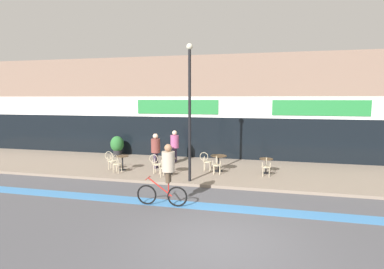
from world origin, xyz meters
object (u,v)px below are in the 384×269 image
at_px(bistro_table_3, 266,163).
at_px(planter_pot, 117,145).
at_px(lamp_post, 190,104).
at_px(cafe_chair_2_near, 217,164).
at_px(cafe_chair_1_near, 164,166).
at_px(cafe_chair_0_side, 111,159).
at_px(bistro_table_2, 219,160).
at_px(bistro_table_0, 122,160).
at_px(cafe_chair_1_side, 156,163).
at_px(cafe_chair_2_side, 206,160).
at_px(cyclist_0, 167,171).
at_px(pedestrian_far_end, 175,143).
at_px(cafe_chair_3_near, 266,165).
at_px(cafe_chair_0_near, 116,162).
at_px(bistro_table_1, 168,163).
at_px(pedestrian_near_end, 156,148).

relative_size(bistro_table_3, planter_pot, 0.58).
bearing_deg(lamp_post, cafe_chair_2_near, 54.54).
xyz_separation_m(bistro_table_3, cafe_chair_1_near, (-4.44, -1.80, 0.02)).
bearing_deg(cafe_chair_0_side, bistro_table_3, 2.32).
relative_size(bistro_table_3, cafe_chair_2_near, 0.78).
relative_size(bistro_table_2, cafe_chair_2_near, 0.87).
bearing_deg(bistro_table_3, cafe_chair_1_near, -157.94).
distance_m(cafe_chair_1_near, planter_pot, 5.99).
xyz_separation_m(bistro_table_0, cafe_chair_1_side, (1.81, -0.24, 0.02)).
height_order(cafe_chair_1_side, cafe_chair_2_near, same).
distance_m(cafe_chair_2_side, cyclist_0, 4.78).
bearing_deg(cafe_chair_2_near, pedestrian_far_end, 49.04).
bearing_deg(bistro_table_2, cafe_chair_3_near, -13.02).
bearing_deg(cafe_chair_1_near, cafe_chair_2_near, -56.68).
bearing_deg(bistro_table_3, cafe_chair_0_near, -167.16).
distance_m(cyclist_0, pedestrian_far_end, 6.43).
relative_size(cafe_chair_1_side, cafe_chair_2_side, 1.00).
height_order(bistro_table_1, cafe_chair_1_side, cafe_chair_1_side).
relative_size(cafe_chair_3_near, cyclist_0, 0.42).
bearing_deg(lamp_post, bistro_table_0, 162.69).
relative_size(cafe_chair_0_near, lamp_post, 0.16).
xyz_separation_m(planter_pot, lamp_post, (5.61, -4.39, 2.61)).
relative_size(cafe_chair_1_side, lamp_post, 0.16).
relative_size(planter_pot, cyclist_0, 0.57).
height_order(cafe_chair_0_side, cyclist_0, cyclist_0).
distance_m(bistro_table_2, cafe_chair_0_near, 4.87).
bearing_deg(pedestrian_far_end, bistro_table_3, 177.55).
bearing_deg(bistro_table_0, bistro_table_3, 7.82).
distance_m(cyclist_0, pedestrian_near_end, 5.09).
bearing_deg(pedestrian_far_end, pedestrian_near_end, 85.54).
bearing_deg(cafe_chair_2_near, cyclist_0, 162.88).
distance_m(cafe_chair_0_near, cafe_chair_2_side, 4.28).
bearing_deg(pedestrian_far_end, cafe_chair_0_near, 69.90).
bearing_deg(cafe_chair_2_side, cafe_chair_0_side, -172.41).
height_order(cafe_chair_1_near, pedestrian_far_end, pedestrian_far_end).
relative_size(bistro_table_0, pedestrian_far_end, 0.40).
bearing_deg(bistro_table_1, planter_pot, 141.49).
distance_m(bistro_table_1, cafe_chair_1_side, 0.63).
xyz_separation_m(lamp_post, pedestrian_far_end, (-1.69, 3.50, -2.23)).
distance_m(bistro_table_2, cafe_chair_1_side, 3.02).
bearing_deg(pedestrian_near_end, bistro_table_0, -147.73).
xyz_separation_m(planter_pot, pedestrian_near_end, (3.39, -2.49, 0.38)).
xyz_separation_m(bistro_table_2, bistro_table_3, (2.23, 0.11, -0.06)).
relative_size(bistro_table_3, lamp_post, 0.12).
bearing_deg(lamp_post, cafe_chair_3_near, 24.62).
height_order(bistro_table_3, cafe_chair_1_near, cafe_chair_1_near).
bearing_deg(cafe_chair_2_near, bistro_table_2, -1.79).
bearing_deg(cafe_chair_1_near, lamp_post, -95.46).
distance_m(bistro_table_3, cafe_chair_2_side, 2.86).
bearing_deg(pedestrian_near_end, lamp_post, -35.73).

